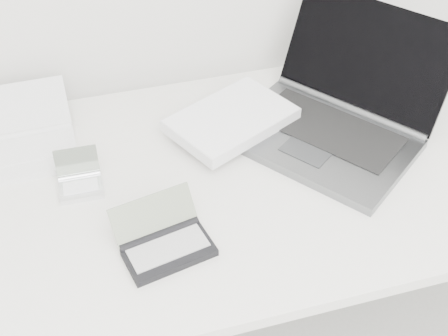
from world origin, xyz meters
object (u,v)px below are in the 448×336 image
object	(u,v)px
laptop_large	(305,117)
netbook_open_white	(26,142)
palmtop_charcoal	(165,242)
desk	(231,188)

from	to	relation	value
laptop_large	netbook_open_white	size ratio (longest dim) A/B	2.42
palmtop_charcoal	laptop_large	bearing A→B (deg)	22.49
laptop_large	palmtop_charcoal	bearing A→B (deg)	-92.69
netbook_open_white	palmtop_charcoal	size ratio (longest dim) A/B	1.44
desk	palmtop_charcoal	world-z (taller)	palmtop_charcoal
desk	netbook_open_white	distance (m)	0.51
laptop_large	netbook_open_white	world-z (taller)	laptop_large
desk	netbook_open_white	bearing A→B (deg)	153.43
laptop_large	palmtop_charcoal	size ratio (longest dim) A/B	3.48
desk	netbook_open_white	size ratio (longest dim) A/B	5.43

